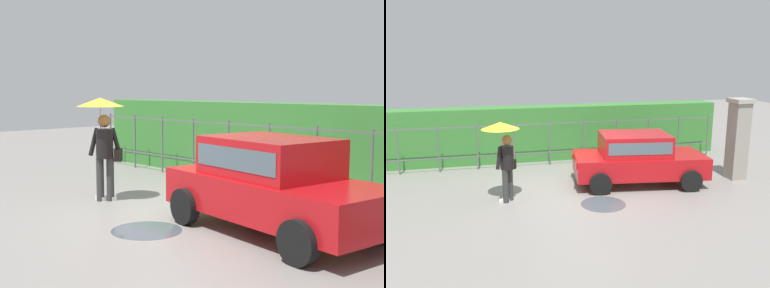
# 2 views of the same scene
# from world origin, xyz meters

# --- Properties ---
(ground_plane) EXTENTS (40.00, 40.00, 0.00)m
(ground_plane) POSITION_xyz_m (0.00, 0.00, 0.00)
(ground_plane) COLOR gray
(car) EXTENTS (3.91, 2.28, 1.48)m
(car) POSITION_xyz_m (1.84, 0.32, 0.80)
(car) COLOR #B71116
(car) RESTS_ON ground
(pedestrian) EXTENTS (0.94, 0.94, 2.05)m
(pedestrian) POSITION_xyz_m (-1.95, -0.24, 1.47)
(pedestrian) COLOR #333333
(pedestrian) RESTS_ON ground
(fence_section) EXTENTS (11.97, 0.05, 1.50)m
(fence_section) POSITION_xyz_m (-0.26, 2.89, 0.83)
(fence_section) COLOR #59605B
(fence_section) RESTS_ON ground
(hedge_row) EXTENTS (12.92, 0.90, 1.90)m
(hedge_row) POSITION_xyz_m (-0.26, 3.82, 0.95)
(hedge_row) COLOR #387F33
(hedge_row) RESTS_ON ground
(puddle_near) EXTENTS (1.13, 1.13, 0.00)m
(puddle_near) POSITION_xyz_m (0.40, -1.04, 0.00)
(puddle_near) COLOR #4C545B
(puddle_near) RESTS_ON ground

